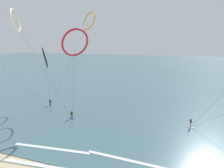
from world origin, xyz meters
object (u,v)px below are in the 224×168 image
(kite_ivory, at_px, (15,21))
(kite_charcoal, at_px, (45,58))
(surfer_lime, at_px, (50,103))
(surfer_teal, at_px, (191,124))
(kite_amber, at_px, (89,21))
(kite_crimson, at_px, (75,43))
(surfer_cobalt, at_px, (72,115))

(kite_ivory, bearing_deg, kite_charcoal, -6.74)
(surfer_lime, distance_m, kite_ivory, 21.00)
(surfer_teal, bearing_deg, kite_amber, -103.19)
(kite_amber, bearing_deg, kite_ivory, -66.18)
(kite_crimson, bearing_deg, surfer_cobalt, 5.07)
(surfer_lime, bearing_deg, kite_crimson, 7.21)
(kite_amber, height_order, kite_crimson, kite_amber)
(kite_ivory, bearing_deg, surfer_teal, -98.93)
(kite_amber, distance_m, kite_charcoal, 13.94)
(surfer_teal, relative_size, kite_amber, 0.08)
(kite_charcoal, bearing_deg, surfer_cobalt, -161.91)
(surfer_lime, height_order, kite_ivory, kite_ivory)
(surfer_teal, distance_m, kite_ivory, 33.51)
(surfer_cobalt, height_order, kite_amber, kite_amber)
(surfer_teal, height_order, kite_crimson, kite_crimson)
(surfer_teal, bearing_deg, kite_charcoal, -84.98)
(kite_amber, relative_size, kite_crimson, 1.28)
(kite_charcoal, bearing_deg, surfer_lime, -171.72)
(surfer_lime, relative_size, kite_crimson, 0.10)
(kite_ivory, bearing_deg, surfer_lime, -10.38)
(kite_charcoal, bearing_deg, kite_crimson, -154.07)
(kite_amber, bearing_deg, surfer_teal, 9.30)
(kite_charcoal, bearing_deg, kite_ivory, 160.84)
(surfer_lime, relative_size, kite_ivory, 0.09)
(surfer_cobalt, height_order, kite_charcoal, kite_charcoal)
(surfer_cobalt, height_order, kite_crimson, kite_crimson)
(surfer_lime, height_order, kite_crimson, kite_crimson)
(surfer_lime, xyz_separation_m, kite_amber, (6.75, 8.56, 19.24))
(surfer_teal, xyz_separation_m, kite_charcoal, (-31.99, 2.83, 10.61))
(surfer_cobalt, distance_m, surfer_lime, 9.94)
(surfer_lime, height_order, kite_charcoal, kite_charcoal)
(surfer_cobalt, xyz_separation_m, kite_charcoal, (-9.89, 5.96, 10.61))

